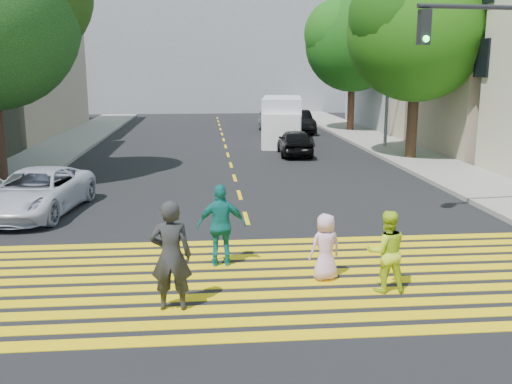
{
  "coord_description": "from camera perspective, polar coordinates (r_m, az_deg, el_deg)",
  "views": [
    {
      "loc": [
        -1.13,
        -9.35,
        4.09
      ],
      "look_at": [
        0.0,
        3.0,
        1.4
      ],
      "focal_mm": 40.0,
      "sensor_mm": 36.0,
      "label": 1
    }
  ],
  "objects": [
    {
      "name": "pedestrian_extra",
      "position": [
        11.97,
        -3.48,
        -3.37
      ],
      "size": [
        1.05,
        0.48,
        1.75
      ],
      "primitive_type": "imported",
      "rotation": [
        0.0,
        0.0,
        3.19
      ],
      "color": "#147775",
      "rests_on": "ground"
    },
    {
      "name": "sidewalk_right",
      "position": [
        26.49,
        16.19,
        3.04
      ],
      "size": [
        3.0,
        60.0,
        0.15
      ],
      "primitive_type": "cube",
      "color": "gray",
      "rests_on": "ground"
    },
    {
      "name": "sidewalk_left",
      "position": [
        32.45,
        -18.36,
        4.52
      ],
      "size": [
        3.0,
        40.0,
        0.15
      ],
      "primitive_type": "cube",
      "color": "gray",
      "rests_on": "ground"
    },
    {
      "name": "pedestrian_woman",
      "position": [
        10.87,
        12.9,
        -5.82
      ],
      "size": [
        0.76,
        0.59,
        1.56
      ],
      "primitive_type": "imported",
      "rotation": [
        0.0,
        0.0,
        3.14
      ],
      "color": "#CCEC24",
      "rests_on": "ground"
    },
    {
      "name": "white_van",
      "position": [
        31.45,
        2.6,
        6.98
      ],
      "size": [
        2.76,
        5.64,
        2.55
      ],
      "rotation": [
        0.0,
        0.0,
        -0.15
      ],
      "color": "silver",
      "rests_on": "ground"
    },
    {
      "name": "dark_car_near",
      "position": [
        27.43,
        3.92,
        4.99
      ],
      "size": [
        1.69,
        3.81,
        1.28
      ],
      "primitive_type": "imported",
      "rotation": [
        0.0,
        0.0,
        3.09
      ],
      "color": "black",
      "rests_on": "ground"
    },
    {
      "name": "street_lamp",
      "position": [
        30.17,
        12.86,
        14.51
      ],
      "size": [
        2.15,
        0.46,
        9.47
      ],
      "rotation": [
        0.0,
        0.0,
        -0.12
      ],
      "color": "gray",
      "rests_on": "ground"
    },
    {
      "name": "tree_right_far",
      "position": [
        38.16,
        9.81,
        14.92
      ],
      "size": [
        6.89,
        6.38,
        8.86
      ],
      "rotation": [
        0.0,
        0.0,
        0.04
      ],
      "color": "#3D2018",
      "rests_on": "ground"
    },
    {
      "name": "pedestrian_child",
      "position": [
        11.3,
        6.95,
        -5.48
      ],
      "size": [
        0.75,
        0.6,
        1.34
      ],
      "primitive_type": "imported",
      "rotation": [
        0.0,
        0.0,
        3.45
      ],
      "color": "#EBB3D8",
      "rests_on": "ground"
    },
    {
      "name": "building_right_grey",
      "position": [
        42.54,
        17.53,
        12.92
      ],
      "size": [
        10.0,
        10.0,
        10.0
      ],
      "primitive_type": "cube",
      "color": "gray",
      "rests_on": "ground"
    },
    {
      "name": "lane_line",
      "position": [
        32.13,
        -3.17,
        4.92
      ],
      "size": [
        0.12,
        34.4,
        0.01
      ],
      "color": "yellow",
      "rests_on": "ground"
    },
    {
      "name": "pedestrian_man",
      "position": [
        9.87,
        -8.5,
        -6.33
      ],
      "size": [
        0.74,
        0.51,
        1.94
      ],
      "primitive_type": "imported",
      "rotation": [
        0.0,
        0.0,
        3.08
      ],
      "color": "#2A2A2A",
      "rests_on": "ground"
    },
    {
      "name": "backdrop_block",
      "position": [
        57.39,
        -4.21,
        14.12
      ],
      "size": [
        30.0,
        8.0,
        12.0
      ],
      "primitive_type": "cube",
      "color": "gray",
      "rests_on": "ground"
    },
    {
      "name": "ground",
      "position": [
        10.27,
        1.55,
        -11.24
      ],
      "size": [
        120.0,
        120.0,
        0.0
      ],
      "primitive_type": "plane",
      "color": "black"
    },
    {
      "name": "tree_right_near",
      "position": [
        26.75,
        15.99,
        15.89
      ],
      "size": [
        7.41,
        7.18,
        8.87
      ],
      "rotation": [
        0.0,
        0.0,
        0.2
      ],
      "color": "black",
      "rests_on": "ground"
    },
    {
      "name": "dark_car_parked",
      "position": [
        37.24,
        4.22,
        7.03
      ],
      "size": [
        1.71,
        4.46,
        1.45
      ],
      "primitive_type": "imported",
      "rotation": [
        0.0,
        0.0,
        0.04
      ],
      "color": "black",
      "rests_on": "ground"
    },
    {
      "name": "white_sedan",
      "position": [
        17.44,
        -21.11,
        0.0
      ],
      "size": [
        2.76,
        4.88,
        1.28
      ],
      "primitive_type": "imported",
      "rotation": [
        0.0,
        0.0,
        -0.14
      ],
      "color": "silver",
      "rests_on": "ground"
    },
    {
      "name": "silver_car",
      "position": [
        40.27,
        1.67,
        7.41
      ],
      "size": [
        2.52,
        4.99,
        1.39
      ],
      "primitive_type": "imported",
      "rotation": [
        0.0,
        0.0,
        3.02
      ],
      "color": "gray",
      "rests_on": "ground"
    },
    {
      "name": "crosswalk",
      "position": [
        11.44,
        0.79,
        -8.68
      ],
      "size": [
        13.4,
        5.3,
        0.01
      ],
      "color": "yellow",
      "rests_on": "ground"
    }
  ]
}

